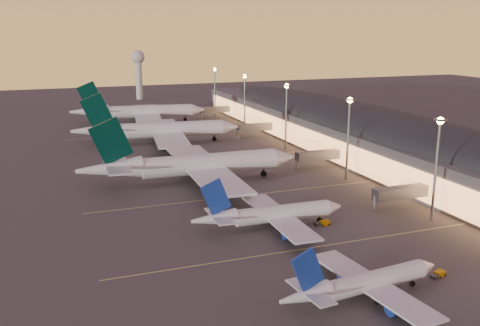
{
  "coord_description": "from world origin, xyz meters",
  "views": [
    {
      "loc": [
        -52.32,
        -100.71,
        46.17
      ],
      "look_at": [
        2.0,
        45.0,
        7.0
      ],
      "focal_mm": 40.0,
      "sensor_mm": 36.0,
      "label": 1
    }
  ],
  "objects_px": {
    "airliner_wide_far": "(139,112)",
    "baggage_tug_c": "(323,223)",
    "airliner_narrow_north": "(270,215)",
    "airliner_wide_near": "(192,165)",
    "airliner_wide_mid": "(158,130)",
    "radar_tower": "(138,66)",
    "baggage_tug_b": "(438,274)",
    "airliner_narrow_south": "(363,284)"
  },
  "relations": [
    {
      "from": "radar_tower",
      "to": "baggage_tug_c",
      "type": "xyz_separation_m",
      "value": [
        -1.0,
        -253.69,
        -21.38
      ]
    },
    {
      "from": "airliner_wide_near",
      "to": "airliner_wide_mid",
      "type": "distance_m",
      "value": 61.17
    },
    {
      "from": "airliner_narrow_south",
      "to": "airliner_wide_far",
      "type": "relative_size",
      "value": 0.5
    },
    {
      "from": "radar_tower",
      "to": "airliner_wide_near",
      "type": "bearing_deg",
      "value": -95.75
    },
    {
      "from": "airliner_narrow_south",
      "to": "baggage_tug_c",
      "type": "bearing_deg",
      "value": 65.78
    },
    {
      "from": "radar_tower",
      "to": "baggage_tug_b",
      "type": "xyz_separation_m",
      "value": [
        6.12,
        -285.92,
        -21.4
      ]
    },
    {
      "from": "airliner_wide_far",
      "to": "baggage_tug_c",
      "type": "xyz_separation_m",
      "value": [
        15.71,
        -161.1,
        -5.02
      ]
    },
    {
      "from": "radar_tower",
      "to": "baggage_tug_b",
      "type": "distance_m",
      "value": 286.79
    },
    {
      "from": "airliner_wide_far",
      "to": "baggage_tug_c",
      "type": "bearing_deg",
      "value": -76.12
    },
    {
      "from": "airliner_narrow_south",
      "to": "baggage_tug_b",
      "type": "bearing_deg",
      "value": 2.07
    },
    {
      "from": "airliner_wide_far",
      "to": "baggage_tug_b",
      "type": "xyz_separation_m",
      "value": [
        22.83,
        -193.33,
        -5.05
      ]
    },
    {
      "from": "airliner_narrow_north",
      "to": "radar_tower",
      "type": "distance_m",
      "value": 252.46
    },
    {
      "from": "airliner_narrow_north",
      "to": "airliner_wide_far",
      "type": "bearing_deg",
      "value": 92.42
    },
    {
      "from": "baggage_tug_b",
      "to": "airliner_wide_far",
      "type": "bearing_deg",
      "value": 77.96
    },
    {
      "from": "baggage_tug_b",
      "to": "baggage_tug_c",
      "type": "relative_size",
      "value": 1.02
    },
    {
      "from": "airliner_wide_far",
      "to": "radar_tower",
      "type": "relative_size",
      "value": 2.06
    },
    {
      "from": "airliner_wide_near",
      "to": "baggage_tug_c",
      "type": "bearing_deg",
      "value": -64.89
    },
    {
      "from": "airliner_narrow_north",
      "to": "radar_tower",
      "type": "xyz_separation_m",
      "value": [
        14.05,
        251.4,
        18.36
      ]
    },
    {
      "from": "airliner_wide_far",
      "to": "baggage_tug_c",
      "type": "relative_size",
      "value": 18.3
    },
    {
      "from": "airliner_narrow_north",
      "to": "baggage_tug_c",
      "type": "distance_m",
      "value": 13.59
    },
    {
      "from": "airliner_wide_near",
      "to": "radar_tower",
      "type": "distance_m",
      "value": 209.08
    },
    {
      "from": "airliner_narrow_south",
      "to": "airliner_wide_near",
      "type": "relative_size",
      "value": 0.49
    },
    {
      "from": "airliner_wide_near",
      "to": "radar_tower",
      "type": "bearing_deg",
      "value": 86.14
    },
    {
      "from": "airliner_narrow_north",
      "to": "baggage_tug_c",
      "type": "relative_size",
      "value": 10.39
    },
    {
      "from": "airliner_wide_far",
      "to": "airliner_wide_mid",
      "type": "bearing_deg",
      "value": -83.71
    },
    {
      "from": "airliner_wide_near",
      "to": "airliner_wide_mid",
      "type": "relative_size",
      "value": 1.0
    },
    {
      "from": "baggage_tug_c",
      "to": "airliner_narrow_north",
      "type": "bearing_deg",
      "value": 169.01
    },
    {
      "from": "baggage_tug_c",
      "to": "airliner_wide_far",
      "type": "bearing_deg",
      "value": 94.53
    },
    {
      "from": "airliner_wide_mid",
      "to": "baggage_tug_b",
      "type": "bearing_deg",
      "value": -72.67
    },
    {
      "from": "airliner_wide_mid",
      "to": "radar_tower",
      "type": "xyz_separation_m",
      "value": [
        18.6,
        146.27,
        16.25
      ]
    },
    {
      "from": "airliner_narrow_north",
      "to": "airliner_wide_far",
      "type": "distance_m",
      "value": 158.84
    },
    {
      "from": "airliner_narrow_north",
      "to": "baggage_tug_b",
      "type": "relative_size",
      "value": 10.22
    },
    {
      "from": "airliner_wide_near",
      "to": "baggage_tug_b",
      "type": "relative_size",
      "value": 18.31
    },
    {
      "from": "airliner_narrow_south",
      "to": "baggage_tug_c",
      "type": "relative_size",
      "value": 9.16
    },
    {
      "from": "airliner_wide_far",
      "to": "radar_tower",
      "type": "height_order",
      "value": "radar_tower"
    },
    {
      "from": "radar_tower",
      "to": "airliner_wide_far",
      "type": "bearing_deg",
      "value": -100.23
    },
    {
      "from": "radar_tower",
      "to": "baggage_tug_c",
      "type": "height_order",
      "value": "radar_tower"
    },
    {
      "from": "airliner_wide_near",
      "to": "airliner_wide_far",
      "type": "xyz_separation_m",
      "value": [
        4.16,
        114.81,
        -0.1
      ]
    },
    {
      "from": "airliner_wide_mid",
      "to": "baggage_tug_b",
      "type": "relative_size",
      "value": 18.36
    },
    {
      "from": "airliner_narrow_north",
      "to": "airliner_wide_near",
      "type": "xyz_separation_m",
      "value": [
        -6.82,
        44.0,
        2.1
      ]
    },
    {
      "from": "airliner_narrow_north",
      "to": "airliner_wide_near",
      "type": "height_order",
      "value": "airliner_wide_near"
    },
    {
      "from": "airliner_wide_mid",
      "to": "airliner_wide_far",
      "type": "height_order",
      "value": "airliner_wide_mid"
    }
  ]
}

